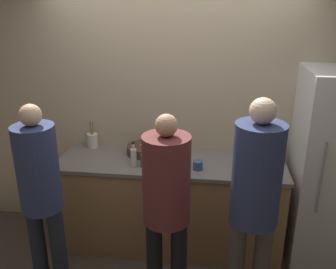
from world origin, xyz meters
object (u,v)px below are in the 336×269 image
object	(u,v)px
person_left	(40,188)
person_right	(255,195)
cup_blue	(198,165)
fruit_bowl	(143,150)
bottle_clear	(134,156)
refrigerator	(334,171)
bottle_green	(144,160)
person_center	(166,197)
utensil_crock	(92,140)
potted_plant	(271,144)

from	to	relation	value
person_left	person_right	world-z (taller)	person_right
cup_blue	person_right	bearing A→B (deg)	-56.58
fruit_bowl	bottle_clear	bearing A→B (deg)	-97.12
refrigerator	person_left	size ratio (longest dim) A/B	1.10
fruit_bowl	bottle_green	distance (m)	0.29
bottle_green	person_center	bearing A→B (deg)	-65.05
fruit_bowl	bottle_clear	size ratio (longest dim) A/B	1.35
refrigerator	bottle_green	xyz separation A→B (m)	(-1.72, -0.16, 0.08)
person_left	bottle_green	xyz separation A→B (m)	(0.72, 0.60, 0.02)
person_right	utensil_crock	bearing A→B (deg)	145.80
utensil_crock	bottle_green	distance (m)	0.73
person_right	fruit_bowl	xyz separation A→B (m)	(-1.00, 0.95, -0.10)
refrigerator	bottle_green	bearing A→B (deg)	-174.82
utensil_crock	person_left	bearing A→B (deg)	-96.06
person_left	person_center	xyz separation A→B (m)	(1.01, -0.02, 0.00)
person_right	cup_blue	xyz separation A→B (m)	(-0.44, 0.67, -0.10)
refrigerator	person_left	bearing A→B (deg)	-162.69
bottle_clear	potted_plant	distance (m)	1.34
bottle_green	person_right	bearing A→B (deg)	-35.48
refrigerator	bottle_green	world-z (taller)	refrigerator
fruit_bowl	cup_blue	xyz separation A→B (m)	(0.56, -0.28, -0.00)
utensil_crock	cup_blue	xyz separation A→B (m)	(1.11, -0.38, -0.04)
person_center	utensil_crock	xyz separation A→B (m)	(-0.91, 1.01, 0.02)
person_left	cup_blue	size ratio (longest dim) A/B	18.42
fruit_bowl	utensil_crock	bearing A→B (deg)	169.43
refrigerator	cup_blue	world-z (taller)	refrigerator
bottle_clear	bottle_green	bearing A→B (deg)	-0.76
fruit_bowl	person_left	bearing A→B (deg)	-126.51
utensil_crock	bottle_clear	world-z (taller)	utensil_crock
refrigerator	potted_plant	xyz separation A→B (m)	(-0.54, 0.22, 0.14)
person_right	bottle_green	distance (m)	1.15
potted_plant	bottle_clear	bearing A→B (deg)	-163.63
fruit_bowl	person_center	bearing A→B (deg)	-68.74
refrigerator	potted_plant	bearing A→B (deg)	157.49
person_center	cup_blue	size ratio (longest dim) A/B	18.09
fruit_bowl	bottle_clear	world-z (taller)	bottle_clear
bottle_clear	cup_blue	size ratio (longest dim) A/B	2.63
person_right	bottle_green	size ratio (longest dim) A/B	10.54
refrigerator	bottle_green	distance (m)	1.73
potted_plant	cup_blue	bearing A→B (deg)	-151.53
person_center	bottle_green	distance (m)	0.69
utensil_crock	person_center	bearing A→B (deg)	-48.10
person_right	potted_plant	world-z (taller)	person_right
potted_plant	bottle_green	bearing A→B (deg)	-162.28
person_center	potted_plant	bearing A→B (deg)	48.21
utensil_crock	bottle_clear	xyz separation A→B (m)	(0.52, -0.39, 0.02)
person_left	bottle_clear	world-z (taller)	person_left
person_center	fruit_bowl	size ratio (longest dim) A/B	5.09
person_center	bottle_clear	bearing A→B (deg)	121.93
person_center	person_right	distance (m)	0.65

